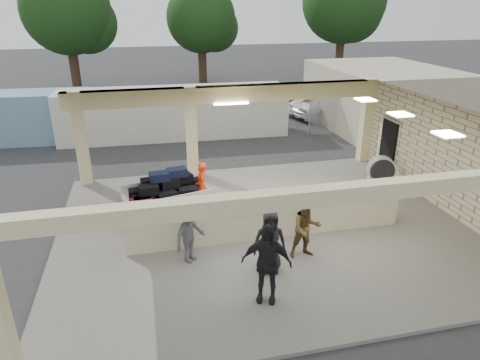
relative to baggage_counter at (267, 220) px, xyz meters
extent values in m
plane|color=#2C2C2F|center=(0.00, 0.50, -0.59)|extent=(120.00, 120.00, 0.00)
cube|color=slate|center=(0.00, 0.50, -0.54)|extent=(12.00, 10.00, 0.10)
cube|color=beige|center=(0.00, 0.50, 2.91)|extent=(12.00, 10.00, 0.02)
cube|color=beige|center=(6.00, 0.50, 1.16)|extent=(0.02, 10.00, 3.50)
cube|color=black|center=(5.94, 3.70, 0.56)|extent=(0.10, 0.95, 2.10)
cube|color=beige|center=(0.00, 5.25, 2.61)|extent=(12.00, 0.50, 0.60)
cube|color=beige|center=(0.00, -4.35, 2.76)|extent=(12.00, 0.30, 0.30)
cube|color=beige|center=(-5.50, 5.25, 1.21)|extent=(0.40, 0.40, 3.50)
cube|color=beige|center=(-1.50, 5.25, 1.21)|extent=(0.40, 0.40, 3.50)
cube|color=beige|center=(5.80, 5.30, 1.21)|extent=(0.40, 0.40, 3.50)
cube|color=white|center=(0.00, 5.00, 2.29)|extent=(1.30, 0.12, 0.06)
cube|color=#FFEABF|center=(3.80, 2.00, 2.88)|extent=(0.55, 0.55, 0.04)
cube|color=#FFEABF|center=(3.80, 0.00, 2.88)|extent=(0.55, 0.55, 0.04)
cube|color=#FFEABF|center=(3.80, -2.00, 2.88)|extent=(0.55, 0.55, 0.04)
cube|color=beige|center=(0.00, 0.00, -0.04)|extent=(8.00, 0.50, 0.90)
cube|color=#B7B7BC|center=(0.00, 0.00, 0.46)|extent=(8.20, 0.58, 0.06)
cube|color=silver|center=(-2.72, 1.92, 0.12)|extent=(2.83, 2.08, 0.12)
cylinder|color=black|center=(-3.57, 1.13, -0.28)|extent=(0.22, 0.42, 0.41)
cylinder|color=black|center=(-3.83, 2.22, -0.28)|extent=(0.22, 0.42, 0.41)
cylinder|color=black|center=(-1.60, 1.62, -0.28)|extent=(0.22, 0.42, 0.41)
cylinder|color=black|center=(-1.86, 2.70, -0.28)|extent=(0.22, 0.42, 0.41)
cube|color=silver|center=(-2.90, 2.66, 0.33)|extent=(2.48, 0.65, 0.30)
cube|color=silver|center=(-2.53, 1.18, 0.33)|extent=(2.48, 0.65, 0.30)
cube|color=black|center=(-3.43, 1.43, 0.31)|extent=(0.66, 0.51, 0.26)
cube|color=black|center=(-2.74, 1.60, 0.31)|extent=(0.66, 0.51, 0.26)
cube|color=black|center=(-2.05, 1.77, 0.31)|extent=(0.66, 0.51, 0.26)
cube|color=black|center=(-3.58, 2.02, 0.31)|extent=(0.66, 0.51, 0.26)
cube|color=black|center=(-2.89, 2.19, 0.31)|extent=(0.66, 0.51, 0.26)
cube|color=black|center=(-2.20, 2.36, 0.31)|extent=(0.66, 0.51, 0.26)
cube|color=black|center=(-3.26, 1.58, 0.59)|extent=(0.66, 0.51, 0.26)
cube|color=black|center=(-2.62, 1.94, 0.59)|extent=(0.66, 0.51, 0.26)
cube|color=black|center=(-2.17, 2.26, 0.59)|extent=(0.66, 0.51, 0.26)
cube|color=black|center=(-3.18, 2.12, 0.59)|extent=(0.66, 0.51, 0.26)
cube|color=black|center=(-2.91, 1.87, 0.86)|extent=(0.66, 0.51, 0.26)
cube|color=black|center=(-2.35, 2.11, 0.86)|extent=(0.66, 0.51, 0.26)
cube|color=#590F0C|center=(-3.51, 1.31, 0.31)|extent=(0.66, 0.51, 0.26)
cube|color=black|center=(-1.90, 2.43, 0.31)|extent=(0.66, 0.51, 0.26)
cylinder|color=silver|center=(5.10, 2.62, 0.12)|extent=(1.05, 0.59, 1.00)
cylinder|color=black|center=(5.10, 2.62, 0.12)|extent=(0.96, 0.61, 0.89)
cube|color=silver|center=(4.77, 2.62, -0.32)|extent=(0.07, 0.55, 0.33)
cube|color=silver|center=(5.43, 2.62, -0.32)|extent=(0.07, 0.55, 0.33)
imported|color=#FF330D|center=(-1.58, 2.15, 0.30)|extent=(0.36, 0.60, 1.58)
imported|color=brown|center=(0.66, -1.29, 0.34)|extent=(0.81, 0.36, 1.66)
imported|color=black|center=(-0.85, -2.79, 0.47)|extent=(1.19, 0.79, 1.92)
imported|color=#46474B|center=(-2.32, -0.85, 0.32)|extent=(1.00, 0.98, 1.61)
imported|color=black|center=(-0.46, -1.73, 0.35)|extent=(0.86, 0.46, 1.67)
imported|color=white|center=(7.61, 12.87, 0.10)|extent=(5.26, 3.53, 1.38)
imported|color=white|center=(11.68, 14.21, 0.11)|extent=(4.56, 2.03, 1.40)
imported|color=black|center=(6.12, 14.85, 0.08)|extent=(4.11, 1.73, 1.34)
cube|color=silver|center=(-1.67, 10.94, 0.63)|extent=(11.32, 2.58, 2.44)
cylinder|color=gray|center=(5.00, 9.50, 0.41)|extent=(0.06, 0.06, 2.00)
cylinder|color=gray|center=(7.00, 9.50, 0.41)|extent=(0.06, 0.06, 2.00)
cylinder|color=gray|center=(9.00, 9.50, 0.41)|extent=(0.06, 0.06, 2.00)
cylinder|color=gray|center=(11.00, 9.50, 0.41)|extent=(0.06, 0.06, 2.00)
cylinder|color=gray|center=(13.00, 9.50, 0.41)|extent=(0.06, 0.06, 2.00)
cylinder|color=gray|center=(15.00, 9.50, 0.41)|extent=(0.06, 0.06, 2.00)
cube|color=gray|center=(11.00, 9.50, 0.41)|extent=(12.00, 0.02, 2.00)
cylinder|color=gray|center=(11.00, 9.50, 1.41)|extent=(12.00, 0.05, 0.05)
cylinder|color=#382619|center=(-8.00, 24.50, 1.66)|extent=(0.70, 0.70, 4.50)
sphere|color=black|center=(-8.00, 24.50, 5.26)|extent=(6.30, 6.30, 6.30)
sphere|color=black|center=(-6.80, 25.10, 4.36)|extent=(4.50, 4.50, 4.50)
cylinder|color=#382619|center=(2.00, 26.50, 1.41)|extent=(0.70, 0.70, 4.00)
sphere|color=black|center=(2.00, 26.50, 4.61)|extent=(5.60, 5.60, 5.60)
sphere|color=black|center=(3.20, 27.10, 3.81)|extent=(4.00, 4.00, 4.00)
cylinder|color=#382619|center=(14.00, 25.50, 1.91)|extent=(0.70, 0.70, 5.00)
sphere|color=black|center=(14.00, 25.50, 5.91)|extent=(7.00, 7.00, 7.00)
sphere|color=black|center=(15.20, 26.10, 4.91)|extent=(5.00, 5.00, 5.00)
cube|color=#BDB296|center=(9.50, 10.50, 1.01)|extent=(6.00, 8.00, 3.20)
camera|label=1|loc=(-3.20, -10.44, 5.78)|focal=32.00mm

